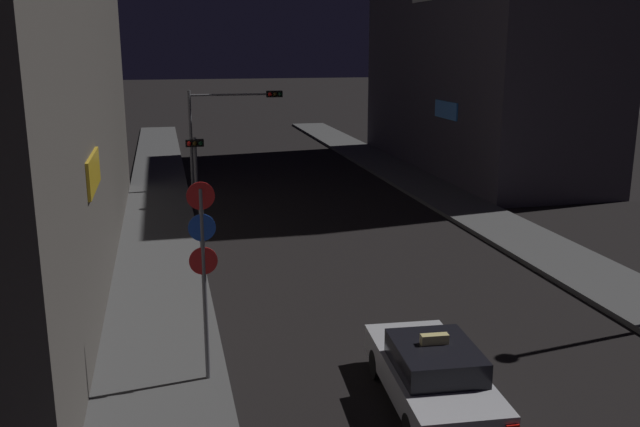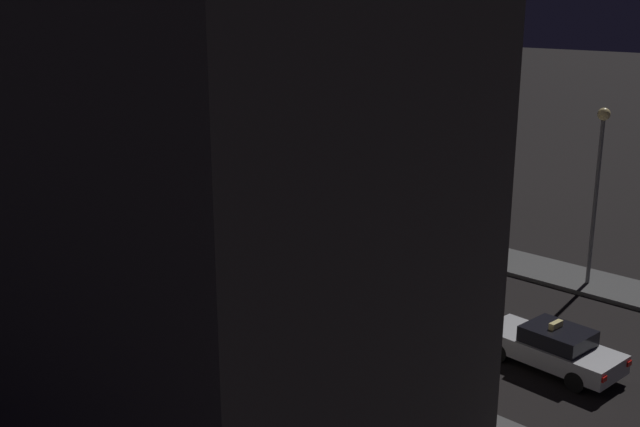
{
  "view_description": "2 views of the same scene",
  "coord_description": "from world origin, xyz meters",
  "px_view_note": "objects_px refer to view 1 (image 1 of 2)",
  "views": [
    {
      "loc": [
        -6.4,
        -1.5,
        7.24
      ],
      "look_at": [
        -1.27,
        20.69,
        1.6
      ],
      "focal_mm": 38.43,
      "sensor_mm": 36.0,
      "label": 1
    },
    {
      "loc": [
        -22.58,
        0.14,
        11.4
      ],
      "look_at": [
        -0.68,
        21.26,
        2.91
      ],
      "focal_mm": 43.21,
      "sensor_mm": 36.0,
      "label": 2
    }
  ],
  "objects_px": {
    "taxi": "(432,374)",
    "sign_pole_left": "(203,263)",
    "traffic_light_left_kerb": "(195,157)",
    "traffic_light_overhead": "(228,117)"
  },
  "relations": [
    {
      "from": "taxi",
      "to": "traffic_light_left_kerb",
      "type": "distance_m",
      "value": 19.23
    },
    {
      "from": "taxi",
      "to": "sign_pole_left",
      "type": "xyz_separation_m",
      "value": [
        -4.39,
        1.96,
        2.07
      ]
    },
    {
      "from": "traffic_light_left_kerb",
      "to": "traffic_light_overhead",
      "type": "bearing_deg",
      "value": 64.32
    },
    {
      "from": "traffic_light_left_kerb",
      "to": "sign_pole_left",
      "type": "distance_m",
      "value": 16.86
    },
    {
      "from": "taxi",
      "to": "traffic_light_left_kerb",
      "type": "height_order",
      "value": "traffic_light_left_kerb"
    },
    {
      "from": "traffic_light_left_kerb",
      "to": "sign_pole_left",
      "type": "bearing_deg",
      "value": -92.33
    },
    {
      "from": "taxi",
      "to": "sign_pole_left",
      "type": "height_order",
      "value": "sign_pole_left"
    },
    {
      "from": "traffic_light_overhead",
      "to": "sign_pole_left",
      "type": "xyz_separation_m",
      "value": [
        -2.54,
        -20.7,
        -0.9
      ]
    },
    {
      "from": "traffic_light_overhead",
      "to": "traffic_light_left_kerb",
      "type": "height_order",
      "value": "traffic_light_overhead"
    },
    {
      "from": "traffic_light_left_kerb",
      "to": "taxi",
      "type": "bearing_deg",
      "value": -78.86
    }
  ]
}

